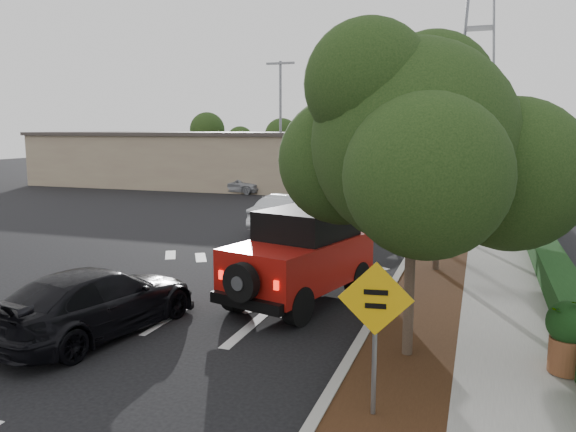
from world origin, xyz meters
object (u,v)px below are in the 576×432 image
at_px(black_suv_oncoming, 97,301).
at_px(speed_hump_sign, 375,318).
at_px(red_jeep, 305,255).
at_px(silver_suv_ahead, 334,212).

xyz_separation_m(black_suv_oncoming, speed_hump_sign, (6.40, -1.81, 0.93)).
bearing_deg(black_suv_oncoming, speed_hump_sign, 174.45).
bearing_deg(red_jeep, silver_suv_ahead, 115.51).
xyz_separation_m(red_jeep, speed_hump_sign, (2.82, -5.51, 0.44)).
bearing_deg(black_suv_oncoming, red_jeep, -123.84).
relative_size(red_jeep, black_suv_oncoming, 0.98).
xyz_separation_m(silver_suv_ahead, black_suv_oncoming, (-1.74, -13.98, -0.10)).
relative_size(red_jeep, silver_suv_ahead, 0.82).
height_order(black_suv_oncoming, speed_hump_sign, speed_hump_sign).
bearing_deg(speed_hump_sign, black_suv_oncoming, 156.46).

